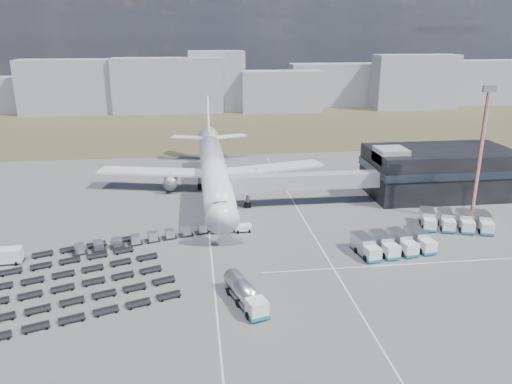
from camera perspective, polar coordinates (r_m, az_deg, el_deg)
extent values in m
plane|color=#565659|center=(80.98, -3.74, -6.84)|extent=(420.00, 420.00, 0.00)
cube|color=#4D4A2E|center=(186.56, -5.90, 7.44)|extent=(420.00, 90.00, 0.01)
cube|color=silver|center=(85.47, -5.30, -5.49)|extent=(0.25, 110.00, 0.01)
cube|color=silver|center=(87.75, 6.57, -4.89)|extent=(0.25, 110.00, 0.01)
cube|color=silver|center=(79.20, 15.20, -8.08)|extent=(40.00, 0.25, 0.01)
cube|color=black|center=(114.14, 20.19, 2.18)|extent=(30.00, 16.00, 10.00)
cube|color=#262D38|center=(113.84, 20.26, 2.76)|extent=(30.40, 16.40, 1.60)
cube|color=#939399|center=(106.29, 15.15, 4.07)|extent=(6.00, 6.00, 3.00)
cube|color=#939399|center=(100.69, 5.78, 1.25)|extent=(29.80, 3.00, 3.00)
cube|color=#939399|center=(98.15, -1.80, 0.89)|extent=(4.00, 3.60, 3.40)
cylinder|color=slate|center=(99.54, -0.96, -0.39)|extent=(0.70, 0.70, 5.10)
cylinder|color=black|center=(100.22, -0.95, -1.53)|extent=(1.40, 0.90, 1.40)
cylinder|color=white|center=(107.38, -4.82, 2.46)|extent=(5.60, 48.00, 5.60)
cone|color=white|center=(82.17, -3.97, -2.46)|extent=(5.60, 5.00, 5.60)
cone|color=white|center=(134.38, -5.37, 5.97)|extent=(5.60, 8.00, 5.60)
cube|color=black|center=(83.77, -4.06, -1.47)|extent=(2.20, 2.00, 0.80)
cube|color=white|center=(112.80, -11.53, 2.29)|extent=(25.59, 11.38, 0.50)
cube|color=white|center=(113.72, 1.65, 2.78)|extent=(25.59, 11.38, 0.50)
cylinder|color=slate|center=(111.12, -9.75, 1.24)|extent=(3.00, 5.00, 3.00)
cylinder|color=slate|center=(111.80, 0.02, 1.61)|extent=(3.00, 5.00, 3.00)
cube|color=white|center=(136.21, -7.73, 6.22)|extent=(9.49, 5.63, 0.35)
cube|color=white|center=(136.53, -3.09, 6.38)|extent=(9.49, 5.63, 0.35)
cube|color=white|center=(136.27, -5.49, 8.57)|extent=(0.50, 9.06, 11.45)
cylinder|color=slate|center=(88.75, -4.13, -3.68)|extent=(0.50, 0.50, 2.50)
cylinder|color=slate|center=(112.28, -6.49, 0.95)|extent=(0.60, 0.60, 2.50)
cylinder|color=slate|center=(112.50, -3.23, 1.08)|extent=(0.60, 0.60, 2.50)
cylinder|color=black|center=(89.03, -4.12, -4.12)|extent=(0.50, 1.20, 1.20)
cube|color=#9798A4|center=(244.70, -26.59, 9.94)|extent=(34.47, 12.00, 14.91)
cube|color=#9798A4|center=(226.44, -19.03, 11.31)|extent=(52.85, 12.00, 22.50)
cube|color=#9798A4|center=(220.36, -10.00, 11.90)|extent=(46.14, 12.00, 22.99)
cube|color=#9798A4|center=(222.66, -4.52, 12.51)|extent=(23.86, 12.00, 25.58)
cube|color=#9798A4|center=(220.73, 2.90, 11.43)|extent=(34.82, 12.00, 17.42)
cube|color=#9798A4|center=(241.77, 9.63, 12.00)|extent=(47.78, 12.00, 19.30)
cube|color=#9798A4|center=(239.02, 17.68, 11.89)|extent=(37.01, 12.00, 23.73)
cube|color=#9798A4|center=(265.76, 24.09, 11.38)|extent=(45.28, 12.00, 20.49)
cube|color=white|center=(62.97, 0.10, -13.14)|extent=(2.92, 2.92, 2.24)
cube|color=#16747D|center=(63.43, 0.10, -13.82)|extent=(3.04, 3.04, 0.49)
cylinder|color=#BABABF|center=(66.54, -1.63, -10.87)|extent=(4.47, 7.69, 2.43)
cube|color=slate|center=(67.09, -1.62, -11.71)|extent=(4.37, 7.66, 0.34)
cylinder|color=black|center=(66.05, -1.11, -12.47)|extent=(2.73, 1.77, 1.07)
cube|color=white|center=(88.31, -1.48, -4.15)|extent=(2.95, 1.73, 1.35)
cube|color=white|center=(85.44, -26.66, -6.58)|extent=(4.72, 2.30, 2.44)
cube|color=white|center=(114.30, -1.96, 1.63)|extent=(4.45, 7.04, 3.06)
cube|color=#16747D|center=(114.66, -1.95, 1.03)|extent=(4.59, 7.18, 0.49)
cube|color=white|center=(79.29, 13.17, -6.88)|extent=(2.49, 2.41, 2.10)
cube|color=#16747D|center=(79.63, 13.13, -7.41)|extent=(2.60, 2.52, 0.43)
cube|color=#BABABF|center=(81.80, 12.07, -5.72)|extent=(2.93, 4.69, 2.48)
cube|color=white|center=(80.83, 15.20, -6.56)|extent=(2.49, 2.41, 2.10)
cube|color=#16747D|center=(81.16, 15.15, -7.08)|extent=(2.60, 2.52, 0.43)
cube|color=#BABABF|center=(83.29, 14.06, -5.42)|extent=(2.93, 4.69, 2.48)
cube|color=white|center=(82.47, 17.15, -6.23)|extent=(2.49, 2.41, 2.10)
cube|color=#16747D|center=(82.80, 17.10, -6.75)|extent=(2.60, 2.52, 0.43)
cube|color=#BABABF|center=(84.88, 15.97, -5.14)|extent=(2.93, 4.69, 2.48)
cube|color=white|center=(84.20, 19.02, -5.92)|extent=(2.49, 2.41, 2.10)
cube|color=#16747D|center=(84.52, 18.97, -6.42)|extent=(2.60, 2.52, 0.43)
cube|color=#BABABF|center=(86.56, 17.81, -4.85)|extent=(2.93, 4.69, 2.48)
cube|color=white|center=(93.57, 19.23, -3.54)|extent=(2.67, 2.60, 2.06)
cube|color=#16747D|center=(93.85, 19.18, -3.99)|extent=(2.78, 2.72, 0.42)
cube|color=#BABABF|center=(96.47, 18.97, -2.63)|extent=(3.42, 4.78, 2.44)
cube|color=white|center=(94.17, 21.14, -3.62)|extent=(2.67, 2.60, 2.06)
cube|color=#16747D|center=(94.45, 21.08, -4.07)|extent=(2.78, 2.72, 0.42)
cube|color=#BABABF|center=(97.05, 20.82, -2.71)|extent=(3.42, 4.78, 2.44)
cube|color=white|center=(94.87, 23.02, -3.70)|extent=(2.67, 2.60, 2.06)
cube|color=#16747D|center=(95.15, 22.96, -4.14)|extent=(2.78, 2.72, 0.42)
cube|color=#BABABF|center=(97.73, 22.65, -2.79)|extent=(3.42, 4.78, 2.44)
cube|color=white|center=(95.68, 24.88, -3.77)|extent=(2.67, 2.60, 2.06)
cube|color=#16747D|center=(95.95, 24.81, -4.21)|extent=(2.78, 2.72, 0.42)
cube|color=#BABABF|center=(98.51, 24.45, -2.87)|extent=(3.42, 4.78, 2.44)
cube|color=black|center=(84.66, -19.48, -6.55)|extent=(2.71, 2.12, 0.16)
cube|color=#BABABF|center=(84.35, -19.53, -6.07)|extent=(1.84, 1.84, 1.37)
cube|color=black|center=(84.88, -17.51, -6.28)|extent=(2.71, 2.12, 0.16)
cube|color=#BABABF|center=(84.57, -17.56, -5.80)|extent=(1.84, 1.84, 1.37)
cube|color=black|center=(85.20, -15.56, -6.00)|extent=(2.71, 2.12, 0.16)
cube|color=#BABABF|center=(84.90, -15.61, -5.52)|extent=(1.84, 1.84, 1.37)
cube|color=black|center=(85.62, -13.63, -5.71)|extent=(2.71, 2.12, 0.16)
cube|color=#BABABF|center=(85.32, -13.67, -5.23)|extent=(1.84, 1.84, 1.37)
cube|color=black|center=(86.14, -11.72, -5.42)|extent=(2.71, 2.12, 0.16)
cube|color=#BABABF|center=(85.84, -11.76, -4.95)|extent=(1.84, 1.84, 1.37)
cube|color=black|center=(86.76, -9.84, -5.13)|extent=(2.71, 2.12, 0.16)
cube|color=#BABABF|center=(86.46, -9.87, -4.66)|extent=(1.84, 1.84, 1.37)
cube|color=black|center=(87.47, -7.99, -4.84)|extent=(2.71, 2.12, 0.16)
cube|color=#BABABF|center=(87.17, -8.01, -4.37)|extent=(1.84, 1.84, 1.37)
cube|color=black|center=(88.27, -6.17, -4.55)|extent=(2.71, 2.12, 0.16)
cube|color=#BABABF|center=(87.97, -6.19, -4.08)|extent=(1.84, 1.84, 1.37)
cube|color=black|center=(66.88, -22.10, -13.64)|extent=(31.43, 12.63, 0.74)
cube|color=black|center=(70.64, -22.47, -11.91)|extent=(31.43, 12.63, 0.74)
cube|color=black|center=(74.46, -22.80, -10.36)|extent=(31.43, 12.63, 0.74)
cube|color=black|center=(78.33, -23.10, -8.96)|extent=(31.43, 12.63, 0.74)
cube|color=black|center=(82.25, -23.36, -7.70)|extent=(27.57, 11.24, 0.74)
cube|color=black|center=(86.20, -23.60, -6.55)|extent=(27.57, 11.24, 0.74)
cylinder|color=#A91B1D|center=(98.02, 24.18, 3.50)|extent=(0.68, 0.68, 24.13)
cube|color=slate|center=(96.01, 25.13, 10.64)|extent=(2.34, 0.66, 1.16)
cube|color=#565659|center=(101.36, 23.33, -3.03)|extent=(1.93, 1.93, 0.29)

